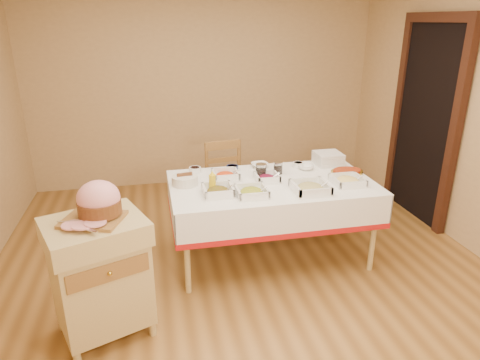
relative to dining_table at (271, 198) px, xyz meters
name	(u,v)px	position (x,y,z in m)	size (l,w,h in m)	color
room_shell	(247,133)	(-0.30, -0.30, 0.70)	(5.00, 5.00, 5.00)	olive
doorway	(426,119)	(1.90, 0.60, 0.51)	(0.09, 1.10, 2.20)	black
dining_table	(271,198)	(0.00, 0.00, 0.00)	(1.82, 1.02, 0.76)	tan
butcher_cart	(100,272)	(-1.44, -0.78, -0.09)	(0.78, 0.72, 0.89)	tan
dining_chair	(227,186)	(-0.28, 0.68, -0.12)	(0.47, 0.46, 0.94)	olive
ham_on_board	(98,203)	(-1.40, -0.75, 0.40)	(0.40, 0.38, 0.26)	olive
serving_dish_a	(218,191)	(-0.52, -0.19, 0.20)	(0.25, 0.25, 0.11)	white
serving_dish_b	(252,192)	(-0.25, -0.27, 0.19)	(0.25, 0.25, 0.10)	white
serving_dish_c	(310,188)	(0.25, -0.30, 0.20)	(0.29, 0.29, 0.12)	white
serving_dish_d	(348,181)	(0.64, -0.19, 0.19)	(0.26, 0.26, 0.10)	white
serving_dish_e	(226,175)	(-0.39, 0.16, 0.20)	(0.24, 0.23, 0.11)	white
serving_dish_f	(267,178)	(-0.04, 0.03, 0.19)	(0.22, 0.21, 0.10)	white
small_bowl_left	(195,170)	(-0.65, 0.40, 0.19)	(0.11, 0.11, 0.05)	white
small_bowl_mid	(232,168)	(-0.29, 0.37, 0.19)	(0.12, 0.12, 0.05)	navy
small_bowl_right	(298,165)	(0.37, 0.34, 0.19)	(0.10, 0.10, 0.05)	white
bowl_white_imported	(260,165)	(0.00, 0.42, 0.18)	(0.17, 0.17, 0.04)	white
bowl_small_imported	(306,167)	(0.42, 0.26, 0.19)	(0.16, 0.16, 0.05)	white
preserve_jar_left	(261,171)	(-0.06, 0.14, 0.22)	(0.10, 0.10, 0.13)	silver
preserve_jar_right	(278,168)	(0.12, 0.20, 0.21)	(0.09, 0.09, 0.11)	silver
mustard_bottle	(212,182)	(-0.55, -0.10, 0.24)	(0.06, 0.06, 0.18)	yellow
bread_basket	(185,180)	(-0.77, 0.09, 0.20)	(0.23, 0.23, 0.10)	silver
plate_stack	(328,159)	(0.69, 0.35, 0.22)	(0.25, 0.25, 0.12)	white
brass_platter	(347,172)	(0.75, 0.06, 0.18)	(0.31, 0.22, 0.04)	gold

